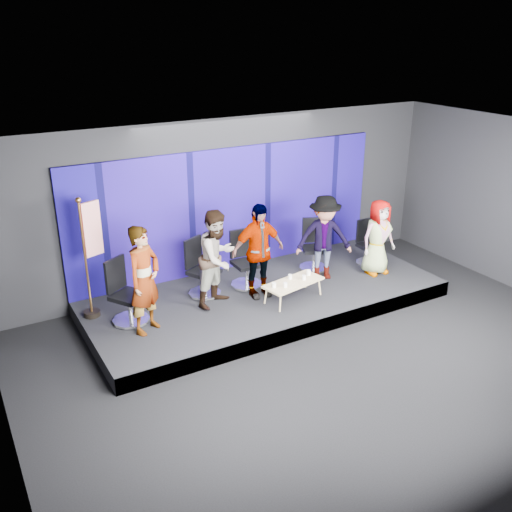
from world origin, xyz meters
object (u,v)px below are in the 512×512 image
(panelist_b, at_px, (218,258))
(panelist_d, at_px, (324,238))
(chair_e, at_px, (368,250))
(chair_a, at_px, (127,302))
(panelist_a, at_px, (144,280))
(chair_c, at_px, (245,268))
(coffee_table, at_px, (293,283))
(chair_d, at_px, (313,253))
(mug_a, at_px, (274,285))
(mug_b, at_px, (285,285))
(flag_stand, at_px, (91,254))
(mug_e, at_px, (309,272))
(panelist_e, at_px, (378,237))
(chair_b, at_px, (202,277))
(mug_c, at_px, (290,277))
(panelist_c, at_px, (258,251))
(mug_d, at_px, (304,277))

(panelist_b, distance_m, panelist_d, 2.40)
(panelist_b, distance_m, chair_e, 3.75)
(chair_a, relative_size, panelist_a, 0.62)
(panelist_a, distance_m, chair_c, 2.52)
(panelist_b, xyz_separation_m, coffee_table, (1.31, -0.57, -0.58))
(chair_d, height_order, mug_a, chair_d)
(chair_c, bearing_deg, mug_b, -77.54)
(panelist_b, xyz_separation_m, flag_stand, (-2.12, 0.71, 0.26))
(panelist_d, relative_size, coffee_table, 1.39)
(coffee_table, relative_size, mug_e, 12.52)
(mug_b, xyz_separation_m, mug_e, (0.69, 0.24, 0.01))
(panelist_e, bearing_deg, chair_b, 167.46)
(chair_d, xyz_separation_m, mug_c, (-1.18, -0.90, 0.05))
(chair_c, xyz_separation_m, chair_d, (1.69, 0.03, -0.02))
(chair_d, height_order, mug_e, chair_d)
(chair_a, distance_m, panelist_e, 5.29)
(panelist_a, distance_m, panelist_c, 2.35)
(flag_stand, bearing_deg, mug_e, -36.81)
(panelist_c, bearing_deg, panelist_a, -172.93)
(panelist_d, xyz_separation_m, mug_c, (-1.07, -0.40, -0.47))
(coffee_table, bearing_deg, chair_e, 15.58)
(flag_stand, bearing_deg, chair_b, -26.18)
(panelist_b, relative_size, chair_c, 1.61)
(chair_c, distance_m, mug_a, 1.05)
(chair_e, bearing_deg, chair_b, 174.90)
(mug_c, distance_m, mug_e, 0.41)
(chair_b, relative_size, mug_c, 13.09)
(chair_e, distance_m, panelist_e, 0.69)
(panelist_d, relative_size, mug_d, 19.13)
(flag_stand, bearing_deg, coffee_table, -40.52)
(chair_a, relative_size, mug_d, 12.69)
(panelist_b, bearing_deg, mug_d, -47.55)
(chair_e, distance_m, mug_a, 2.93)
(chair_a, distance_m, mug_b, 2.90)
(coffee_table, distance_m, flag_stand, 3.75)
(mug_a, height_order, mug_d, mug_a)
(panelist_d, bearing_deg, mug_c, -135.22)
(flag_stand, bearing_deg, chair_c, -25.24)
(mug_d, bearing_deg, mug_e, 34.90)
(panelist_b, height_order, flag_stand, flag_stand)
(chair_a, xyz_separation_m, mug_b, (2.77, -0.85, 0.03))
(chair_b, distance_m, mug_a, 1.46)
(chair_b, height_order, panelist_e, panelist_e)
(chair_c, bearing_deg, coffee_table, -63.20)
(chair_a, bearing_deg, mug_e, -41.79)
(mug_c, bearing_deg, panelist_a, 177.74)
(chair_e, bearing_deg, mug_b, -162.59)
(panelist_c, bearing_deg, mug_e, -21.63)
(flag_stand, bearing_deg, panelist_e, -30.91)
(panelist_d, xyz_separation_m, flag_stand, (-4.52, 0.73, 0.30))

